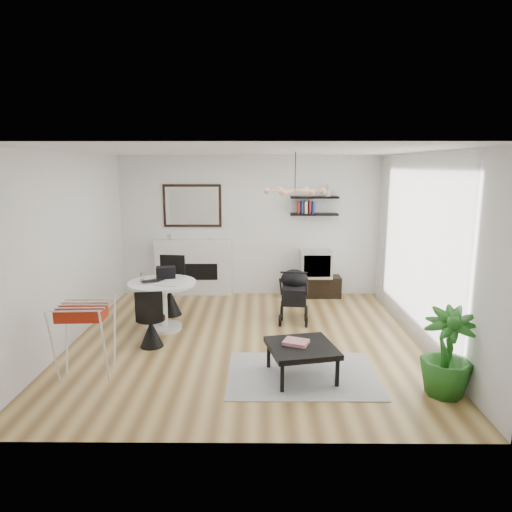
{
  "coord_description": "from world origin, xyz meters",
  "views": [
    {
      "loc": [
        0.19,
        -6.28,
        2.51
      ],
      "look_at": [
        0.14,
        0.4,
        1.18
      ],
      "focal_mm": 32.0,
      "sensor_mm": 36.0,
      "label": 1
    }
  ],
  "objects_px": {
    "crt_tv": "(316,263)",
    "dining_table": "(163,298)",
    "coffee_table": "(302,349)",
    "drying_rack": "(85,339)",
    "potted_plant": "(447,352)",
    "stroller": "(294,297)",
    "tv_console": "(313,286)",
    "fireplace": "(193,261)"
  },
  "relations": [
    {
      "from": "crt_tv",
      "to": "dining_table",
      "type": "relative_size",
      "value": 0.57
    },
    {
      "from": "coffee_table",
      "to": "drying_rack",
      "type": "bearing_deg",
      "value": -179.38
    },
    {
      "from": "potted_plant",
      "to": "stroller",
      "type": "bearing_deg",
      "value": 120.8
    },
    {
      "from": "dining_table",
      "to": "tv_console",
      "type": "bearing_deg",
      "value": 35.87
    },
    {
      "from": "fireplace",
      "to": "tv_console",
      "type": "height_order",
      "value": "fireplace"
    },
    {
      "from": "dining_table",
      "to": "drying_rack",
      "type": "height_order",
      "value": "drying_rack"
    },
    {
      "from": "drying_rack",
      "to": "potted_plant",
      "type": "distance_m",
      "value": 4.15
    },
    {
      "from": "fireplace",
      "to": "potted_plant",
      "type": "height_order",
      "value": "fireplace"
    },
    {
      "from": "tv_console",
      "to": "dining_table",
      "type": "relative_size",
      "value": 1.03
    },
    {
      "from": "fireplace",
      "to": "coffee_table",
      "type": "bearing_deg",
      "value": -63.33
    },
    {
      "from": "potted_plant",
      "to": "coffee_table",
      "type": "bearing_deg",
      "value": 165.13
    },
    {
      "from": "drying_rack",
      "to": "coffee_table",
      "type": "height_order",
      "value": "drying_rack"
    },
    {
      "from": "fireplace",
      "to": "drying_rack",
      "type": "relative_size",
      "value": 2.33
    },
    {
      "from": "dining_table",
      "to": "stroller",
      "type": "distance_m",
      "value": 2.11
    },
    {
      "from": "coffee_table",
      "to": "potted_plant",
      "type": "distance_m",
      "value": 1.61
    },
    {
      "from": "fireplace",
      "to": "dining_table",
      "type": "relative_size",
      "value": 2.08
    },
    {
      "from": "crt_tv",
      "to": "fireplace",
      "type": "bearing_deg",
      "value": 177.02
    },
    {
      "from": "coffee_table",
      "to": "tv_console",
      "type": "bearing_deg",
      "value": 81.27
    },
    {
      "from": "crt_tv",
      "to": "stroller",
      "type": "height_order",
      "value": "crt_tv"
    },
    {
      "from": "crt_tv",
      "to": "stroller",
      "type": "xyz_separation_m",
      "value": [
        -0.51,
        -1.37,
        -0.26
      ]
    },
    {
      "from": "dining_table",
      "to": "stroller",
      "type": "xyz_separation_m",
      "value": [
        2.06,
        0.46,
        -0.1
      ]
    },
    {
      "from": "crt_tv",
      "to": "tv_console",
      "type": "bearing_deg",
      "value": 175.86
    },
    {
      "from": "crt_tv",
      "to": "coffee_table",
      "type": "relative_size",
      "value": 0.66
    },
    {
      "from": "tv_console",
      "to": "crt_tv",
      "type": "xyz_separation_m",
      "value": [
        0.05,
        -0.0,
        0.46
      ]
    },
    {
      "from": "crt_tv",
      "to": "potted_plant",
      "type": "xyz_separation_m",
      "value": [
        0.98,
        -3.87,
        -0.16
      ]
    },
    {
      "from": "drying_rack",
      "to": "fireplace",
      "type": "bearing_deg",
      "value": 74.52
    },
    {
      "from": "tv_console",
      "to": "potted_plant",
      "type": "bearing_deg",
      "value": -75.23
    },
    {
      "from": "coffee_table",
      "to": "dining_table",
      "type": "bearing_deg",
      "value": 140.81
    },
    {
      "from": "tv_console",
      "to": "dining_table",
      "type": "distance_m",
      "value": 3.14
    },
    {
      "from": "drying_rack",
      "to": "potted_plant",
      "type": "bearing_deg",
      "value": -8.62
    },
    {
      "from": "tv_console",
      "to": "crt_tv",
      "type": "height_order",
      "value": "crt_tv"
    },
    {
      "from": "dining_table",
      "to": "crt_tv",
      "type": "bearing_deg",
      "value": 35.34
    },
    {
      "from": "crt_tv",
      "to": "potted_plant",
      "type": "distance_m",
      "value": 3.99
    },
    {
      "from": "dining_table",
      "to": "coffee_table",
      "type": "xyz_separation_m",
      "value": [
        2.0,
        -1.63,
        -0.14
      ]
    },
    {
      "from": "potted_plant",
      "to": "tv_console",
      "type": "bearing_deg",
      "value": 104.77
    },
    {
      "from": "tv_console",
      "to": "potted_plant",
      "type": "relative_size",
      "value": 1.08
    },
    {
      "from": "drying_rack",
      "to": "stroller",
      "type": "bearing_deg",
      "value": 35.4
    },
    {
      "from": "stroller",
      "to": "drying_rack",
      "type": "bearing_deg",
      "value": -135.67
    },
    {
      "from": "fireplace",
      "to": "stroller",
      "type": "distance_m",
      "value": 2.4
    },
    {
      "from": "dining_table",
      "to": "potted_plant",
      "type": "height_order",
      "value": "potted_plant"
    },
    {
      "from": "stroller",
      "to": "potted_plant",
      "type": "height_order",
      "value": "potted_plant"
    },
    {
      "from": "crt_tv",
      "to": "drying_rack",
      "type": "bearing_deg",
      "value": -132.14
    }
  ]
}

